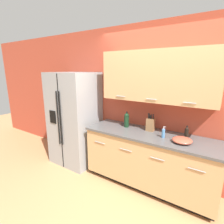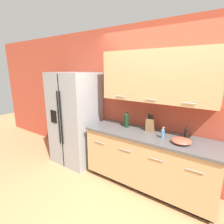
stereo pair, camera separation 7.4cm
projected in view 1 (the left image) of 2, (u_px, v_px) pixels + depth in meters
The scene contains 8 objects.
wall_back at pixel (165, 99), 2.77m from camera, with size 10.00×0.39×2.60m.
counter_unit at pixel (148, 159), 2.82m from camera, with size 2.06×0.64×0.90m.
refrigerator at pixel (75, 119), 3.50m from camera, with size 0.87×0.76×1.82m.
knife_block at pixel (150, 124), 2.81m from camera, with size 0.12×0.10×0.30m.
wine_bottle at pixel (127, 120), 3.00m from camera, with size 0.08×0.08×0.27m.
soap_dispenser at pixel (163, 133), 2.53m from camera, with size 0.05×0.05×0.17m.
oil_bottle at pixel (187, 133), 2.50m from camera, with size 0.06×0.06×0.19m.
mixing_bowl at pixel (182, 140), 2.37m from camera, with size 0.26×0.26×0.07m.
Camera 1 is at (0.76, -1.58, 1.88)m, focal length 28.00 mm.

